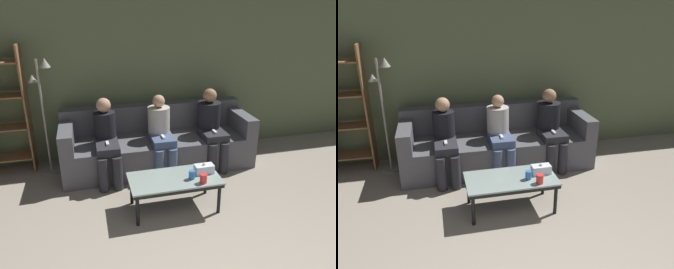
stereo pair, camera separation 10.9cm
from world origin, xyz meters
TOP-DOWN VIEW (x-y plane):
  - wall_back at (0.00, 3.76)m, footprint 12.00×0.06m
  - couch at (0.00, 3.24)m, footprint 2.69×0.89m
  - coffee_table at (-0.07, 2.07)m, footprint 1.03×0.53m
  - cup_near_left at (0.11, 2.00)m, footprint 0.07×0.07m
  - cup_near_right at (0.21, 1.88)m, footprint 0.08×0.08m
  - tissue_box at (0.29, 2.09)m, footprint 0.22×0.12m
  - standing_lamp at (-1.51, 3.39)m, footprint 0.31×0.26m
  - seated_person_left_end at (-0.74, 2.99)m, footprint 0.31×0.69m
  - seated_person_mid_left at (0.00, 3.02)m, footprint 0.31×0.63m
  - seated_person_mid_right at (0.74, 3.03)m, footprint 0.33×0.64m

SIDE VIEW (x-z plane):
  - couch at x=0.00m, z-range -0.11..0.74m
  - coffee_table at x=-0.07m, z-range 0.16..0.56m
  - cup_near_left at x=0.11m, z-range 0.40..0.50m
  - tissue_box at x=0.29m, z-range 0.39..0.52m
  - cup_near_right at x=0.21m, z-range 0.40..0.51m
  - seated_person_left_end at x=-0.74m, z-range 0.04..1.13m
  - seated_person_mid_left at x=0.00m, z-range 0.04..1.12m
  - seated_person_mid_right at x=0.74m, z-range 0.05..1.17m
  - standing_lamp at x=-1.51m, z-range 0.18..1.78m
  - wall_back at x=0.00m, z-range 0.00..2.60m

